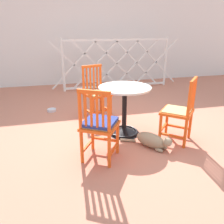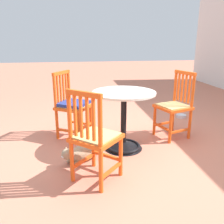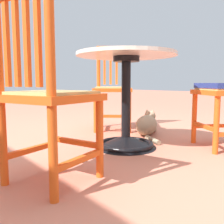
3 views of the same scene
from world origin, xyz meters
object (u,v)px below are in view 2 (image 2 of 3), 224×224
Objects in this scene: orange_chair_near_fence at (72,106)px; pet_water_bowl at (181,116)px; tabby_cat at (83,153)px; cafe_table at (123,127)px; orange_chair_at_corner at (175,107)px; orange_chair_tucked_in at (95,139)px.

orange_chair_near_fence is 5.36× the size of pet_water_bowl.
pet_water_bowl is (-1.31, 1.78, -0.07)m from tabby_cat.
pet_water_bowl is at bearing 130.01° from cafe_table.
cafe_table is 0.83× the size of orange_chair_at_corner.
orange_chair_tucked_in is 1.59× the size of tabby_cat.
cafe_table is 4.47× the size of pet_water_bowl.
cafe_table is 0.81m from orange_chair_near_fence.
orange_chair_near_fence is at bearing -128.95° from cafe_table.
orange_chair_tucked_in reaches higher than cafe_table.
orange_chair_near_fence is (-1.16, -0.20, 0.01)m from orange_chair_tucked_in.
orange_chair_tucked_in is at bearing -51.92° from orange_chair_at_corner.
orange_chair_at_corner is 1.41m from orange_chair_near_fence.
orange_chair_near_fence is (-0.50, -0.62, 0.16)m from cafe_table.
pet_water_bowl is at bearing 126.33° from tabby_cat.
pet_water_bowl is at bearing 148.06° from orange_chair_at_corner.
cafe_table is at bearing 147.71° from orange_chair_tucked_in.
orange_chair_tucked_in is at bearing 13.99° from tabby_cat.
orange_chair_at_corner reaches higher than cafe_table.
orange_chair_at_corner reaches higher than tabby_cat.
orange_chair_tucked_in is 5.36× the size of pet_water_bowl.
cafe_table is 0.83× the size of orange_chair_tucked_in.
orange_chair_tucked_in is 2.44m from pet_water_bowl.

